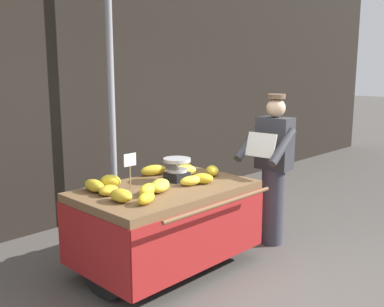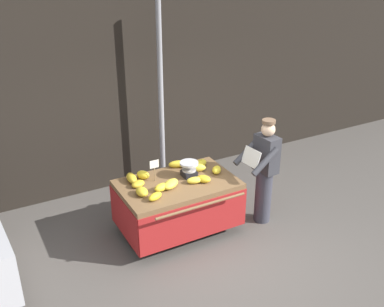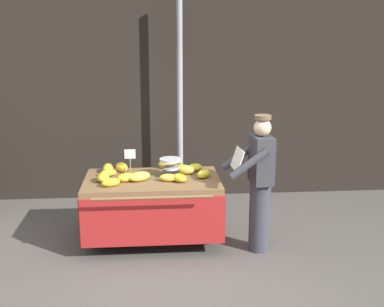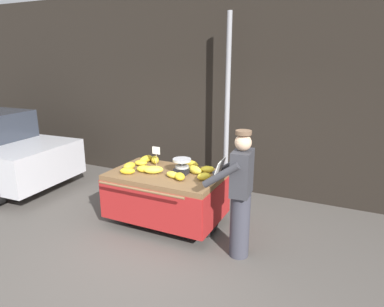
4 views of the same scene
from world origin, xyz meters
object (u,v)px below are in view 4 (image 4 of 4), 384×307
Objects in this scene: banana_bunch_3 at (153,170)px; banana_bunch_12 at (204,176)px; street_pole at (227,110)px; banana_bunch_11 at (173,175)px; banana_cart at (166,187)px; banana_bunch_10 at (146,159)px; vendor_person at (240,194)px; banana_bunch_0 at (127,171)px; banana_bunch_9 at (155,160)px; banana_bunch_2 at (180,176)px; banana_bunch_6 at (207,169)px; banana_bunch_1 at (191,164)px; banana_bunch_4 at (129,166)px; price_sign at (156,152)px; banana_bunch_8 at (144,169)px; banana_bunch_7 at (141,163)px; banana_bunch_5 at (195,170)px; weighing_scale at (182,166)px.

banana_bunch_12 is (0.81, 0.07, -0.00)m from banana_bunch_3.
banana_bunch_11 is (-0.24, -1.61, -0.76)m from street_pole.
street_pole is 1.91× the size of banana_cart.
banana_bunch_10 is (-0.58, 0.35, 0.28)m from banana_cart.
banana_bunch_0 is at bearing 178.01° from vendor_person.
banana_bunch_9 is (0.10, 0.64, 0.01)m from banana_bunch_0.
banana_bunch_2 is 0.13× the size of vendor_person.
banana_bunch_12 is at bearing 25.28° from banana_bunch_2.
banana_bunch_0 is 1.16× the size of banana_bunch_9.
banana_cart is 7.50× the size of banana_bunch_0.
banana_bunch_9 is 1.85m from vendor_person.
banana_bunch_1 is at bearing 157.57° from banana_bunch_6.
banana_bunch_0 is 0.39m from banana_bunch_3.
banana_cart is 7.31× the size of banana_bunch_4.
vendor_person reaches higher than banana_bunch_9.
price_sign is (-0.72, -1.27, -0.56)m from street_pole.
banana_bunch_10 is at bearing 177.54° from banana_bunch_6.
banana_cart is 5.86× the size of banana_bunch_3.
vendor_person is at bearing -10.78° from banana_bunch_2.
banana_bunch_2 is 0.94× the size of banana_bunch_8.
price_sign is 1.62× the size of banana_bunch_7.
banana_bunch_7 is (-0.28, -0.04, -0.20)m from price_sign.
banana_cart is 0.57m from banana_bunch_1.
banana_bunch_1 is at bearing 125.02° from banana_bunch_5.
banana_bunch_7 is at bearing 175.04° from weighing_scale.
banana_bunch_4 is at bearing -115.07° from banana_bunch_9.
weighing_scale is at bearing -87.96° from banana_bunch_1.
banana_bunch_9 reaches higher than banana_bunch_2.
price_sign reaches higher than banana_bunch_5.
banana_bunch_8 is (-0.66, 0.06, 0.00)m from banana_bunch_2.
banana_bunch_11 is (-0.03, -0.23, -0.07)m from weighing_scale.
banana_bunch_3 is (-0.49, 0.08, 0.01)m from banana_bunch_2.
weighing_scale is 0.86m from banana_bunch_10.
banana_bunch_7 is 0.91× the size of banana_bunch_8.
banana_cart is 0.71m from banana_bunch_12.
banana_bunch_4 is 1.13× the size of banana_bunch_12.
banana_bunch_6 is 0.76× the size of banana_bunch_10.
banana_cart is 0.43m from weighing_scale.
banana_bunch_4 reaches higher than banana_bunch_11.
banana_bunch_11 is (0.77, -0.30, 0.00)m from banana_bunch_7.
price_sign is 0.39m from banana_bunch_10.
vendor_person reaches higher than banana_bunch_7.
banana_bunch_1 is 0.58m from banana_bunch_11.
banana_bunch_7 is at bearing 97.84° from banana_bunch_0.
banana_bunch_10 is 0.93m from banana_bunch_11.
banana_bunch_5 is at bearing -11.96° from banana_bunch_9.
banana_bunch_4 is (-0.61, -0.10, 0.28)m from banana_cart.
street_pole is 15.40× the size of banana_bunch_2.
banana_bunch_2 is 0.73× the size of banana_bunch_3.
banana_bunch_8 is (-0.54, -0.55, -0.00)m from banana_bunch_1.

